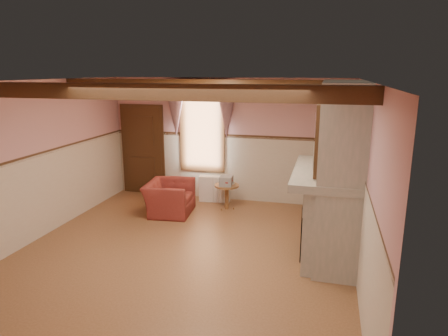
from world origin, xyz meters
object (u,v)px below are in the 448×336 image
(armchair, at_px, (169,198))
(radiator, at_px, (214,189))
(bowl, at_px, (328,167))
(mantel_clock, at_px, (328,154))
(oil_lamp, at_px, (328,156))
(side_table, at_px, (227,197))

(armchair, distance_m, radiator, 1.21)
(bowl, xyz_separation_m, mantel_clock, (0.00, 0.79, 0.06))
(armchair, height_order, oil_lamp, oil_lamp)
(armchair, height_order, mantel_clock, mantel_clock)
(bowl, distance_m, oil_lamp, 0.37)
(armchair, relative_size, mantel_clock, 4.34)
(radiator, height_order, mantel_clock, mantel_clock)
(side_table, bearing_deg, armchair, -153.32)
(armchair, relative_size, oil_lamp, 3.72)
(bowl, xyz_separation_m, oil_lamp, (0.00, 0.36, 0.10))
(armchair, xyz_separation_m, mantel_clock, (3.19, -0.31, 1.18))
(side_table, bearing_deg, radiator, 133.32)
(radiator, relative_size, oil_lamp, 2.50)
(bowl, height_order, mantel_clock, mantel_clock)
(armchair, xyz_separation_m, side_table, (1.11, 0.56, -0.06))
(armchair, xyz_separation_m, bowl, (3.19, -1.10, 1.12))
(side_table, relative_size, radiator, 0.79)
(bowl, relative_size, mantel_clock, 1.38)
(side_table, height_order, bowl, bowl)
(side_table, bearing_deg, mantel_clock, -22.74)
(side_table, relative_size, mantel_clock, 2.29)
(radiator, bearing_deg, armchair, -131.73)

